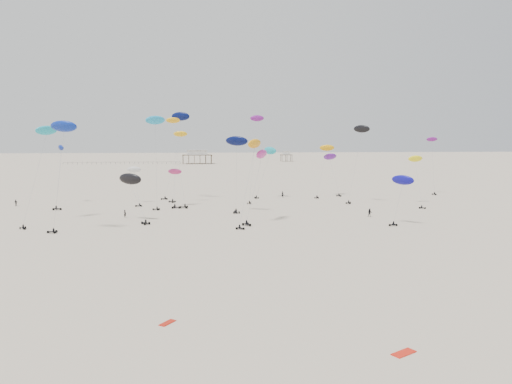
{
  "coord_description": "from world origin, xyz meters",
  "views": [
    {
      "loc": [
        -11.73,
        -7.44,
        17.14
      ],
      "look_at": [
        0.0,
        88.0,
        7.0
      ],
      "focal_mm": 35.0,
      "sensor_mm": 36.0,
      "label": 1
    }
  ],
  "objects": [
    {
      "name": "rig_11",
      "position": [
        -16.76,
        120.24,
        5.67
      ],
      "size": [
        4.0,
        6.92,
        9.88
      ],
      "rotation": [
        0.0,
        0.0,
        4.37
      ],
      "color": "black",
      "rests_on": "ground"
    },
    {
      "name": "grounded_kite_a",
      "position": [
        4.78,
        29.33,
        0.0
      ],
      "size": [
        2.36,
        1.85,
        0.08
      ],
      "primitive_type": "cube",
      "rotation": [
        0.0,
        0.0,
        0.5
      ],
      "color": "red",
      "rests_on": "ground"
    },
    {
      "name": "spectator_1",
      "position": [
        26.84,
        98.5,
        0.0
      ],
      "size": [
        1.2,
        0.9,
        2.18
      ],
      "primitive_type": "imported",
      "rotation": [
        0.0,
        0.0,
        5.99
      ],
      "color": "black",
      "rests_on": "ground"
    },
    {
      "name": "grounded_kite_b",
      "position": [
        -14.46,
        38.4,
        0.0
      ],
      "size": [
        1.62,
        1.87,
        0.07
      ],
      "primitive_type": "cube",
      "rotation": [
        0.0,
        0.0,
        0.94
      ],
      "color": "#B81A0B",
      "rests_on": "ground"
    },
    {
      "name": "rig_7",
      "position": [
        -46.5,
        126.21,
        8.78
      ],
      "size": [
        4.77,
        16.94,
        19.7
      ],
      "rotation": [
        0.0,
        0.0,
        4.43
      ],
      "color": "black",
      "rests_on": "ground"
    },
    {
      "name": "rig_9",
      "position": [
        -27.6,
        128.18,
        7.08
      ],
      "size": [
        4.92,
        9.8,
        11.23
      ],
      "rotation": [
        0.0,
        0.0,
        1.94
      ],
      "color": "black",
      "rests_on": "ground"
    },
    {
      "name": "rig_6",
      "position": [
        1.22,
        94.39,
        10.72
      ],
      "size": [
        6.75,
        9.27,
        15.32
      ],
      "rotation": [
        0.0,
        0.0,
        3.69
      ],
      "color": "black",
      "rests_on": "ground"
    },
    {
      "name": "rig_13",
      "position": [
        29.46,
        87.94,
        7.81
      ],
      "size": [
        5.83,
        4.97,
        10.25
      ],
      "rotation": [
        0.0,
        0.0,
        1.89
      ],
      "color": "black",
      "rests_on": "ground"
    },
    {
      "name": "ground_plane",
      "position": [
        0.0,
        200.0,
        0.0
      ],
      "size": [
        900.0,
        900.0,
        0.0
      ],
      "primitive_type": "plane",
      "color": "beige"
    },
    {
      "name": "spectator_0",
      "position": [
        -27.22,
        104.44,
        0.0
      ],
      "size": [
        0.86,
        0.82,
        1.96
      ],
      "primitive_type": "imported",
      "rotation": [
        0.0,
        0.0,
        2.47
      ],
      "color": "black",
      "rests_on": "ground"
    },
    {
      "name": "spectator_3",
      "position": [
        14.07,
        137.7,
        0.0
      ],
      "size": [
        0.94,
        0.91,
        2.13
      ],
      "primitive_type": "imported",
      "rotation": [
        0.0,
        0.0,
        2.45
      ],
      "color": "black",
      "rests_on": "ground"
    },
    {
      "name": "pier_fence",
      "position": [
        -62.0,
        350.0,
        0.77
      ],
      "size": [
        80.2,
        0.2,
        1.5
      ],
      "color": "black",
      "rests_on": "ground"
    },
    {
      "name": "rig_5",
      "position": [
        27.03,
        138.39,
        11.86
      ],
      "size": [
        7.48,
        7.83,
        15.92
      ],
      "rotation": [
        0.0,
        0.0,
        5.76
      ],
      "color": "black",
      "rests_on": "ground"
    },
    {
      "name": "rig_12",
      "position": [
        -17.03,
        140.03,
        14.09
      ],
      "size": [
        7.91,
        6.82,
        19.81
      ],
      "rotation": [
        0.0,
        0.0,
        1.94
      ],
      "color": "black",
      "rests_on": "ground"
    },
    {
      "name": "rig_0",
      "position": [
        46.59,
        118.31,
        10.02
      ],
      "size": [
        5.76,
        12.62,
        15.17
      ],
      "rotation": [
        0.0,
        0.0,
        3.8
      ],
      "color": "black",
      "rests_on": "ground"
    },
    {
      "name": "rig_17",
      "position": [
        -15.85,
        135.28,
        20.87
      ],
      "size": [
        6.68,
        10.08,
        25.07
      ],
      "rotation": [
        0.0,
        0.0,
        1.04
      ],
      "color": "black",
      "rests_on": "ground"
    },
    {
      "name": "rig_8",
      "position": [
        9.81,
        137.83,
        12.36
      ],
      "size": [
        7.47,
        5.96,
        15.19
      ],
      "rotation": [
        0.0,
        0.0,
        0.35
      ],
      "color": "black",
      "rests_on": "ground"
    },
    {
      "name": "rig_2",
      "position": [
        -16.22,
        123.82,
        13.67
      ],
      "size": [
        5.89,
        12.11,
        23.68
      ],
      "rotation": [
        0.0,
        0.0,
        1.4
      ],
      "color": "black",
      "rests_on": "ground"
    },
    {
      "name": "rig_18",
      "position": [
        -35.67,
        87.69,
        17.42
      ],
      "size": [
        6.43,
        4.53,
        20.9
      ],
      "rotation": [
        0.0,
        0.0,
        1.54
      ],
      "color": "black",
      "rests_on": "ground"
    },
    {
      "name": "rig_1",
      "position": [
        5.2,
        131.47,
        18.42
      ],
      "size": [
        6.0,
        11.25,
        24.56
      ],
      "rotation": [
        0.0,
        0.0,
        6.0
      ],
      "color": "black",
      "rests_on": "ground"
    },
    {
      "name": "rig_19",
      "position": [
        -24.85,
        99.01,
        7.76
      ],
      "size": [
        7.62,
        9.22,
        10.83
      ],
      "rotation": [
        0.0,
        0.0,
        0.8
      ],
      "color": "black",
      "rests_on": "ground"
    },
    {
      "name": "rig_15",
      "position": [
        -2.04,
        108.55,
        14.19
      ],
      "size": [
        6.18,
        5.19,
        18.23
      ],
      "rotation": [
        0.0,
        0.0,
        0.16
      ],
      "color": "black",
      "rests_on": "ground"
    },
    {
      "name": "spectator_2",
      "position": [
        -57.91,
        127.23,
        0.0
      ],
      "size": [
        1.29,
        0.93,
        1.96
      ],
      "primitive_type": "imported",
      "rotation": [
        0.0,
        0.0,
        6.0
      ],
      "color": "black",
      "rests_on": "ground"
    },
    {
      "name": "rig_16",
      "position": [
        32.48,
        123.16,
        16.77
      ],
      "size": [
        7.41,
        6.17,
        21.22
      ],
      "rotation": [
        0.0,
        0.0,
        5.54
      ],
      "color": "black",
      "rests_on": "ground"
    },
    {
      "name": "rig_14",
      "position": [
        -0.28,
        92.08,
        13.62
      ],
      "size": [
        6.71,
        10.22,
        17.75
      ],
      "rotation": [
        0.0,
        0.0,
        3.99
      ],
      "color": "black",
      "rests_on": "ground"
    },
    {
      "name": "rig_20",
      "position": [
        -43.01,
        101.58,
        16.63
      ],
      "size": [
        5.22,
        14.94,
        21.38
      ],
      "rotation": [
        0.0,
        0.0,
        3.72
      ],
      "color": "black",
      "rests_on": "ground"
    },
    {
      "name": "pavilion_small",
      "position": [
        60.0,
        380.0,
        3.49
      ],
      "size": [
        9.0,
        7.0,
        8.0
      ],
      "color": "brown",
      "rests_on": "ground"
    },
    {
      "name": "rig_4",
      "position": [
        29.77,
        141.3,
        10.48
      ],
      "size": [
        5.73,
        6.76,
        13.21
      ],
      "rotation": [
        0.0,
        0.0,
        3.49
      ],
      "color": "black",
      "rests_on": "ground"
    },
    {
      "name": "pavilion_main",
      "position": [
        -10.0,
        350.0,
        4.22
      ],
      "size": [
        21.0,
        13.0,
        9.8
      ],
      "color": "brown",
      "rests_on": "ground"
    },
    {
      "name": "rig_3",
      "position": [
        62.16,
        140.66,
        12.19
      ],
      "size": [
        3.58,
        5.05,
        18.12
      ],
      "rotation": [
        0.0,
        0.0,
        3.19
      ],
      "color": "black",
      "rests_on": "ground"
    },
    {
      "name": "rig_10",
      "position": [
        -21.25,
        118.03,
        19.54
      ],
      "size": [
        5.75,
        6.73,
        23.22
      ],
      "rotation": [
        0.0,
        0.0,
        1.38
      ],
      "color": "black",
      "rests_on": "ground"
    }
  ]
}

